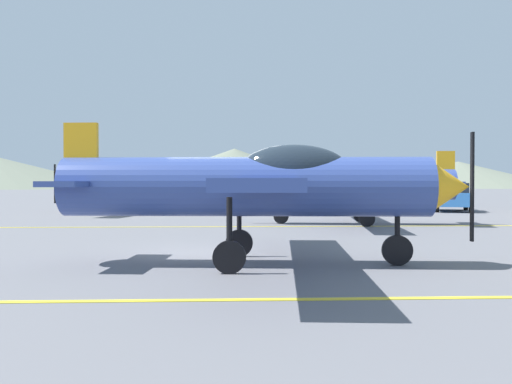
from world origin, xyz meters
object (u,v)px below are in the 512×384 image
(airplane_near, at_px, (261,184))
(airplane_far, at_px, (125,183))
(airplane_back, at_px, (314,183))
(car_sedan, at_px, (452,197))
(airplane_mid, at_px, (350,183))

(airplane_near, height_order, airplane_far, same)
(airplane_back, bearing_deg, airplane_near, -100.66)
(airplane_far, height_order, airplane_back, same)
(airplane_near, xyz_separation_m, airplane_far, (-6.32, 19.61, 0.00))
(airplane_far, distance_m, car_sedan, 18.44)
(airplane_mid, xyz_separation_m, airplane_far, (-10.44, 8.77, 0.00))
(airplane_far, bearing_deg, airplane_back, 33.49)
(airplane_near, distance_m, car_sedan, 23.83)
(airplane_near, bearing_deg, airplane_back, 79.34)
(airplane_mid, bearing_deg, airplane_near, -110.77)
(car_sedan, bearing_deg, airplane_far, -177.12)
(airplane_far, bearing_deg, airplane_mid, -40.03)
(airplane_mid, relative_size, car_sedan, 2.08)
(airplane_near, relative_size, car_sedan, 2.08)
(car_sedan, bearing_deg, airplane_mid, -129.43)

